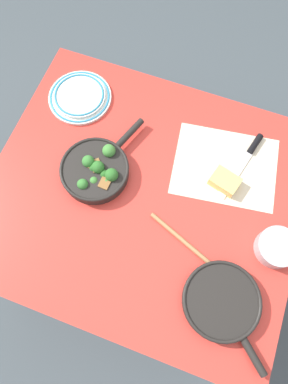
{
  "coord_description": "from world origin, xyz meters",
  "views": [
    {
      "loc": [
        0.14,
        -0.38,
        1.92
      ],
      "look_at": [
        0.0,
        0.0,
        0.79
      ],
      "focal_mm": 32.0,
      "sensor_mm": 36.0,
      "label": 1
    }
  ],
  "objects_px": {
    "skillet_broccoli": "(97,170)",
    "cheese_block": "(225,181)",
    "dinner_plate_stack": "(80,96)",
    "prep_bowl_steel": "(277,247)",
    "grater_knife": "(247,157)",
    "wooden_spoon": "(205,259)",
    "skillet_eggs": "(222,302)"
  },
  "relations": [
    {
      "from": "skillet_broccoli",
      "to": "prep_bowl_steel",
      "type": "bearing_deg",
      "value": -74.96
    },
    {
      "from": "skillet_broccoli",
      "to": "cheese_block",
      "type": "bearing_deg",
      "value": -55.6
    },
    {
      "from": "dinner_plate_stack",
      "to": "cheese_block",
      "type": "bearing_deg",
      "value": -13.59
    },
    {
      "from": "skillet_broccoli",
      "to": "grater_knife",
      "type": "relative_size",
      "value": 1.29
    },
    {
      "from": "grater_knife",
      "to": "cheese_block",
      "type": "distance_m",
      "value": 0.14
    },
    {
      "from": "skillet_broccoli",
      "to": "dinner_plate_stack",
      "type": "xyz_separation_m",
      "value": [
        -0.19,
        0.27,
        -0.02
      ]
    },
    {
      "from": "skillet_eggs",
      "to": "grater_knife",
      "type": "bearing_deg",
      "value": 137.48
    },
    {
      "from": "skillet_broccoli",
      "to": "cheese_block",
      "type": "relative_size",
      "value": 3.3
    },
    {
      "from": "skillet_broccoli",
      "to": "prep_bowl_steel",
      "type": "xyz_separation_m",
      "value": [
        0.67,
        -0.05,
        -0.0
      ]
    },
    {
      "from": "wooden_spoon",
      "to": "grater_knife",
      "type": "distance_m",
      "value": 0.42
    },
    {
      "from": "cheese_block",
      "to": "grater_knife",
      "type": "bearing_deg",
      "value": 68.38
    },
    {
      "from": "cheese_block",
      "to": "prep_bowl_steel",
      "type": "relative_size",
      "value": 0.84
    },
    {
      "from": "skillet_broccoli",
      "to": "grater_knife",
      "type": "bearing_deg",
      "value": -43.97
    },
    {
      "from": "prep_bowl_steel",
      "to": "skillet_eggs",
      "type": "bearing_deg",
      "value": -118.35
    },
    {
      "from": "wooden_spoon",
      "to": "prep_bowl_steel",
      "type": "xyz_separation_m",
      "value": [
        0.21,
        0.12,
        0.02
      ]
    },
    {
      "from": "skillet_eggs",
      "to": "dinner_plate_stack",
      "type": "height_order",
      "value": "skillet_eggs"
    },
    {
      "from": "wooden_spoon",
      "to": "prep_bowl_steel",
      "type": "bearing_deg",
      "value": 49.96
    },
    {
      "from": "grater_knife",
      "to": "dinner_plate_stack",
      "type": "height_order",
      "value": "dinner_plate_stack"
    },
    {
      "from": "cheese_block",
      "to": "prep_bowl_steel",
      "type": "distance_m",
      "value": 0.28
    },
    {
      "from": "grater_knife",
      "to": "skillet_eggs",
      "type": "bearing_deg",
      "value": 19.86
    },
    {
      "from": "grater_knife",
      "to": "prep_bowl_steel",
      "type": "xyz_separation_m",
      "value": [
        0.17,
        -0.3,
        0.02
      ]
    },
    {
      "from": "cheese_block",
      "to": "dinner_plate_stack",
      "type": "relative_size",
      "value": 0.46
    },
    {
      "from": "dinner_plate_stack",
      "to": "prep_bowl_steel",
      "type": "xyz_separation_m",
      "value": [
        0.86,
        -0.32,
        0.01
      ]
    },
    {
      "from": "dinner_plate_stack",
      "to": "grater_knife",
      "type": "bearing_deg",
      "value": -1.98
    },
    {
      "from": "skillet_broccoli",
      "to": "dinner_plate_stack",
      "type": "distance_m",
      "value": 0.33
    },
    {
      "from": "cheese_block",
      "to": "prep_bowl_steel",
      "type": "height_order",
      "value": "prep_bowl_steel"
    },
    {
      "from": "skillet_broccoli",
      "to": "cheese_block",
      "type": "distance_m",
      "value": 0.46
    },
    {
      "from": "cheese_block",
      "to": "dinner_plate_stack",
      "type": "bearing_deg",
      "value": 166.41
    },
    {
      "from": "cheese_block",
      "to": "dinner_plate_stack",
      "type": "distance_m",
      "value": 0.65
    },
    {
      "from": "skillet_eggs",
      "to": "prep_bowl_steel",
      "type": "height_order",
      "value": "prep_bowl_steel"
    },
    {
      "from": "wooden_spoon",
      "to": "cheese_block",
      "type": "height_order",
      "value": "cheese_block"
    },
    {
      "from": "skillet_broccoli",
      "to": "wooden_spoon",
      "type": "height_order",
      "value": "skillet_broccoli"
    }
  ]
}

